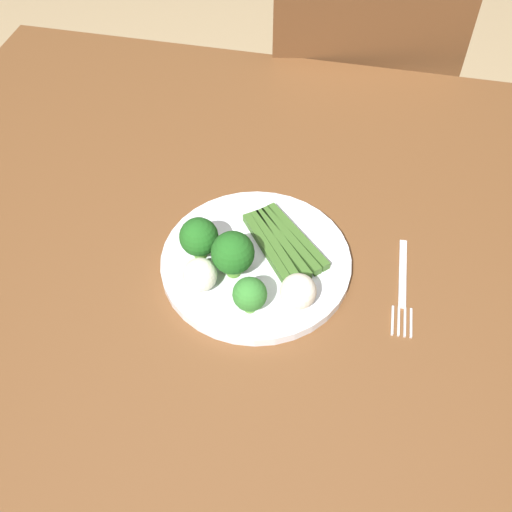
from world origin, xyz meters
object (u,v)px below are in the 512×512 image
object	(u,v)px
broccoli_back	(250,295)
broccoli_outer_edge	(199,236)
asparagus_bundle	(282,243)
broccoli_right	(233,253)
fork	(402,287)
chair	(349,119)
cauliflower_mid	(298,291)
plate	(256,262)
dining_table	(226,305)
cauliflower_left	(200,275)

from	to	relation	value
broccoli_back	broccoli_outer_edge	bearing A→B (deg)	-41.25
broccoli_back	asparagus_bundle	bearing A→B (deg)	-100.45
asparagus_bundle	broccoli_back	xyz separation A→B (m)	(0.02, 0.12, 0.03)
broccoli_back	broccoli_right	bearing A→B (deg)	-57.17
fork	broccoli_right	bearing A→B (deg)	-84.01
broccoli_outer_edge	broccoli_right	size ratio (longest dim) A/B	0.92
broccoli_right	broccoli_back	bearing A→B (deg)	122.83
chair	cauliflower_mid	bearing A→B (deg)	78.15
broccoli_outer_edge	chair	bearing A→B (deg)	-103.46
broccoli_outer_edge	fork	bearing A→B (deg)	-177.79
chair	broccoli_right	size ratio (longest dim) A/B	12.16
chair	plate	xyz separation A→B (m)	(0.09, 0.67, 0.24)
chair	cauliflower_mid	xyz separation A→B (m)	(0.02, 0.74, 0.27)
broccoli_outer_edge	cauliflower_mid	size ratio (longest dim) A/B	1.38
plate	fork	bearing A→B (deg)	-179.40
fork	cauliflower_mid	bearing A→B (deg)	-67.08
cauliflower_mid	fork	distance (m)	0.15
broccoli_back	plate	bearing A→B (deg)	-83.17
dining_table	broccoli_right	distance (m)	0.16
cauliflower_left	fork	size ratio (longest dim) A/B	0.28
chair	cauliflower_left	bearing A→B (deg)	68.08
chair	cauliflower_left	size ratio (longest dim) A/B	18.97
broccoli_back	cauliflower_left	world-z (taller)	broccoli_back
asparagus_bundle	cauliflower_left	world-z (taller)	cauliflower_left
plate	broccoli_back	xyz separation A→B (m)	(-0.01, 0.09, 0.04)
plate	broccoli_back	distance (m)	0.09
broccoli_right	asparagus_bundle	bearing A→B (deg)	-132.10
plate	asparagus_bundle	world-z (taller)	asparagus_bundle
dining_table	asparagus_bundle	world-z (taller)	asparagus_bundle
broccoli_outer_edge	broccoli_back	distance (m)	0.12
plate	asparagus_bundle	size ratio (longest dim) A/B	1.84
plate	broccoli_right	size ratio (longest dim) A/B	3.74
plate	fork	size ratio (longest dim) A/B	1.61
broccoli_back	cauliflower_left	size ratio (longest dim) A/B	1.20
dining_table	cauliflower_left	distance (m)	0.15
broccoli_outer_edge	asparagus_bundle	bearing A→B (deg)	-159.82
chair	fork	world-z (taller)	chair
asparagus_bundle	fork	xyz separation A→B (m)	(-0.17, 0.03, -0.02)
asparagus_bundle	cauliflower_left	distance (m)	0.13
dining_table	cauliflower_mid	xyz separation A→B (m)	(-0.11, 0.05, 0.14)
broccoli_back	fork	bearing A→B (deg)	-155.86
broccoli_back	cauliflower_mid	distance (m)	0.06
chair	asparagus_bundle	distance (m)	0.69
asparagus_bundle	broccoli_outer_edge	xyz separation A→B (m)	(0.11, 0.04, 0.03)
chair	broccoli_outer_edge	size ratio (longest dim) A/B	13.22
chair	broccoli_back	distance (m)	0.81
dining_table	broccoli_outer_edge	bearing A→B (deg)	-3.60
fork	broccoli_outer_edge	bearing A→B (deg)	-90.05
plate	cauliflower_left	bearing A→B (deg)	44.68
cauliflower_mid	broccoli_back	bearing A→B (deg)	21.68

